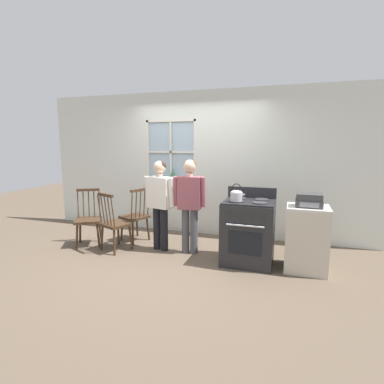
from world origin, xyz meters
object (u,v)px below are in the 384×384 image
at_px(potted_plant, 173,179).
at_px(side_counter, 306,239).
at_px(person_elderly_left, 160,197).
at_px(stereo, 309,200).
at_px(chair_by_window, 115,224).
at_px(person_teen_center, 190,198).
at_px(chair_center_cluster, 88,220).
at_px(kettle, 236,195).
at_px(stove, 248,231).
at_px(chair_near_wall, 135,217).

xyz_separation_m(potted_plant, side_counter, (2.42, -1.13, -0.60)).
relative_size(person_elderly_left, stereo, 4.30).
height_order(chair_by_window, person_teen_center, person_teen_center).
bearing_deg(chair_center_cluster, chair_by_window, -38.75).
height_order(chair_center_cluster, kettle, kettle).
relative_size(potted_plant, stereo, 0.95).
xyz_separation_m(kettle, side_counter, (0.96, 0.11, -0.57)).
xyz_separation_m(potted_plant, stereo, (2.42, -1.15, -0.07)).
relative_size(chair_by_window, chair_center_cluster, 1.00).
height_order(stove, side_counter, stove).
relative_size(chair_near_wall, person_teen_center, 0.65).
height_order(chair_near_wall, side_counter, chair_near_wall).
xyz_separation_m(stove, side_counter, (0.79, -0.02, -0.02)).
bearing_deg(chair_center_cluster, side_counter, -28.60).
height_order(chair_by_window, potted_plant, potted_plant).
bearing_deg(person_teen_center, kettle, -23.49).
bearing_deg(chair_by_window, stove, -153.30).
bearing_deg(person_elderly_left, person_teen_center, 13.80).
height_order(chair_near_wall, person_elderly_left, person_elderly_left).
distance_m(potted_plant, side_counter, 2.73).
height_order(person_elderly_left, stove, person_elderly_left).
relative_size(chair_center_cluster, potted_plant, 2.97).
distance_m(chair_center_cluster, stove, 2.71).
bearing_deg(chair_by_window, stereo, -155.32).
bearing_deg(person_elderly_left, chair_center_cluster, -158.94).
xyz_separation_m(chair_by_window, person_elderly_left, (0.69, 0.27, 0.44)).
distance_m(person_teen_center, potted_plant, 1.23).
height_order(chair_near_wall, stereo, stereo).
xyz_separation_m(chair_by_window, stove, (2.13, 0.17, 0.03)).
distance_m(kettle, potted_plant, 1.92).
relative_size(chair_near_wall, side_counter, 1.07).
height_order(person_elderly_left, side_counter, person_elderly_left).
xyz_separation_m(chair_center_cluster, potted_plant, (1.09, 1.19, 0.61)).
xyz_separation_m(chair_near_wall, side_counter, (2.85, -0.39, 0.01)).
bearing_deg(side_counter, stereo, -90.00).
bearing_deg(chair_center_cluster, stereo, -28.94).
bearing_deg(stereo, stove, 177.22).
relative_size(chair_by_window, potted_plant, 2.97).
height_order(person_elderly_left, kettle, person_elderly_left).
distance_m(person_teen_center, stereo, 1.74).
relative_size(person_teen_center, kettle, 6.03).
bearing_deg(chair_by_window, chair_center_cluster, 12.91).
height_order(chair_center_cluster, person_teen_center, person_teen_center).
relative_size(stove, kettle, 4.39).
distance_m(person_elderly_left, kettle, 1.30).
bearing_deg(chair_by_window, chair_near_wall, -76.08).
distance_m(chair_by_window, chair_near_wall, 0.55).
bearing_deg(person_teen_center, stereo, -11.43).
distance_m(person_teen_center, stove, 1.03).
xyz_separation_m(chair_by_window, kettle, (1.97, 0.04, 0.58)).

